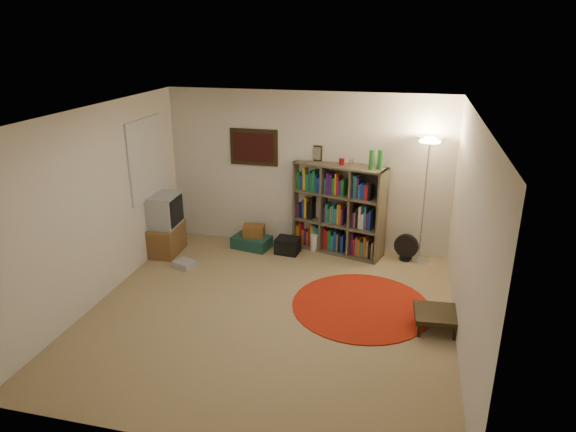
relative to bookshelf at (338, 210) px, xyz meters
name	(u,v)px	position (x,y,z in m)	size (l,w,h in m)	color
room	(265,218)	(-0.59, -2.08, 0.57)	(4.54, 4.54, 2.54)	#957E57
bookshelf	(338,210)	(0.00, 0.00, 0.00)	(1.49, 0.79, 1.72)	brown
floor_lamp	(428,159)	(1.29, -0.12, 0.92)	(0.45, 0.45, 1.94)	white
floor_fan	(406,247)	(1.09, -0.12, -0.48)	(0.38, 0.24, 0.43)	black
tv_stand	(164,225)	(-2.64, -0.72, -0.22)	(0.50, 0.69, 0.97)	brown
dvd_box	(185,264)	(-2.13, -1.14, -0.65)	(0.36, 0.33, 0.10)	#A9A9AD
suitcase	(252,242)	(-1.36, -0.21, -0.60)	(0.66, 0.49, 0.19)	#163E33
wicker_basket	(254,231)	(-1.33, -0.18, -0.41)	(0.36, 0.28, 0.19)	brown
duffel_bag	(288,245)	(-0.74, -0.28, -0.57)	(0.39, 0.34, 0.25)	black
paper_towel	(314,242)	(-0.35, -0.07, -0.56)	(0.16, 0.16, 0.26)	white
red_rug	(361,306)	(0.57, -1.68, -0.69)	(1.79, 1.79, 0.02)	maroon
side_table	(436,315)	(1.48, -2.01, -0.50)	(0.53, 0.53, 0.23)	black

